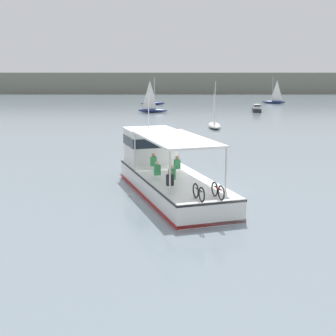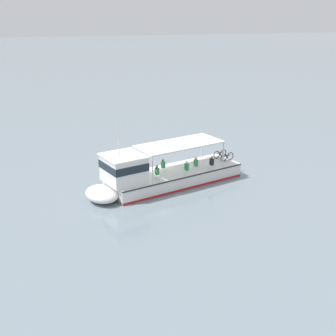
% 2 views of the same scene
% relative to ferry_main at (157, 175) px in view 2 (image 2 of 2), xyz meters
% --- Properties ---
extents(ground_plane, '(400.00, 400.00, 0.00)m').
position_rel_ferry_main_xyz_m(ground_plane, '(1.84, 0.22, -1.02)').
color(ground_plane, gray).
extents(ferry_main, '(6.84, 13.04, 5.32)m').
position_rel_ferry_main_xyz_m(ferry_main, '(0.00, 0.00, 0.00)').
color(ferry_main, white).
rests_on(ferry_main, ground).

